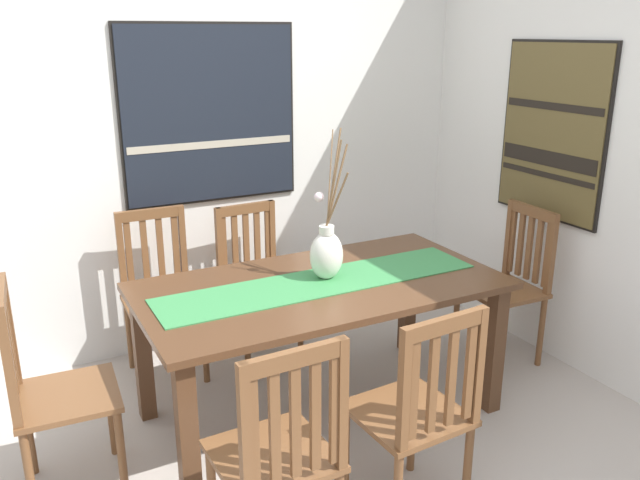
# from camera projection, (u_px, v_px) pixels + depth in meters

# --- Properties ---
(wall_back) EXTENTS (6.40, 0.12, 2.70)m
(wall_back) POSITION_uv_depth(u_px,v_px,m) (199.00, 133.00, 3.99)
(wall_back) COLOR silver
(wall_back) RESTS_ON ground_plane
(dining_table) EXTENTS (1.81, 0.95, 0.75)m
(dining_table) POSITION_uv_depth(u_px,v_px,m) (320.00, 302.00, 3.28)
(dining_table) COLOR #51331E
(dining_table) RESTS_ON ground_plane
(table_runner) EXTENTS (1.67, 0.36, 0.01)m
(table_runner) POSITION_uv_depth(u_px,v_px,m) (320.00, 282.00, 3.25)
(table_runner) COLOR #388447
(table_runner) RESTS_ON dining_table
(centerpiece_vase) EXTENTS (0.22, 0.26, 0.75)m
(centerpiece_vase) POSITION_uv_depth(u_px,v_px,m) (327.00, 252.00, 3.26)
(centerpiece_vase) COLOR silver
(centerpiece_vase) RESTS_ON dining_table
(chair_0) EXTENTS (0.43, 0.43, 0.98)m
(chair_0) POSITION_uv_depth(u_px,v_px,m) (280.00, 453.00, 2.32)
(chair_0) COLOR brown
(chair_0) RESTS_ON ground_plane
(chair_1) EXTENTS (0.45, 0.45, 0.99)m
(chair_1) POSITION_uv_depth(u_px,v_px,m) (50.00, 389.00, 2.74)
(chair_1) COLOR brown
(chair_1) RESTS_ON ground_plane
(chair_2) EXTENTS (0.43, 0.43, 0.97)m
(chair_2) POSITION_uv_depth(u_px,v_px,m) (160.00, 292.00, 3.77)
(chair_2) COLOR brown
(chair_2) RESTS_ON ground_plane
(chair_3) EXTENTS (0.44, 0.44, 0.96)m
(chair_3) POSITION_uv_depth(u_px,v_px,m) (510.00, 281.00, 3.93)
(chair_3) COLOR brown
(chair_3) RESTS_ON ground_plane
(chair_4) EXTENTS (0.44, 0.44, 0.96)m
(chair_4) POSITION_uv_depth(u_px,v_px,m) (418.00, 411.00, 2.59)
(chair_4) COLOR brown
(chair_4) RESTS_ON ground_plane
(chair_5) EXTENTS (0.44, 0.44, 0.93)m
(chair_5) POSITION_uv_depth(u_px,v_px,m) (256.00, 277.00, 4.03)
(chair_5) COLOR brown
(chair_5) RESTS_ON ground_plane
(painting_on_back_wall) EXTENTS (1.10, 0.05, 1.07)m
(painting_on_back_wall) POSITION_uv_depth(u_px,v_px,m) (210.00, 115.00, 3.92)
(painting_on_back_wall) COLOR black
(painting_on_side_wall) EXTENTS (0.05, 0.78, 1.04)m
(painting_on_side_wall) POSITION_uv_depth(u_px,v_px,m) (553.00, 132.00, 3.81)
(painting_on_side_wall) COLOR black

